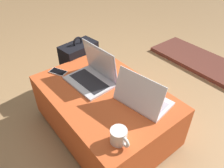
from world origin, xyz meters
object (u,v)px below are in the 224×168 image
laptop_far (142,98)px  cell_phone (58,72)px  laptop_near (93,74)px  backpack (80,67)px  coffee_mug (119,136)px

laptop_far → cell_phone: laptop_far is taller
laptop_near → backpack: bearing=159.1°
coffee_mug → laptop_near: bearing=159.2°
laptop_far → cell_phone: (-0.67, -0.27, -0.04)m
cell_phone → coffee_mug: (0.82, -0.05, 0.04)m
backpack → coffee_mug: bearing=63.6°
laptop_near → cell_phone: laptop_near is taller
cell_phone → backpack: backpack is taller
cell_phone → coffee_mug: size_ratio=1.18×
cell_phone → coffee_mug: 0.82m
laptop_near → cell_phone: size_ratio=2.35×
laptop_near → cell_phone: (-0.27, -0.16, -0.05)m
cell_phone → backpack: 0.41m
laptop_near → backpack: (-0.47, 0.15, -0.23)m
laptop_near → backpack: laptop_near is taller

